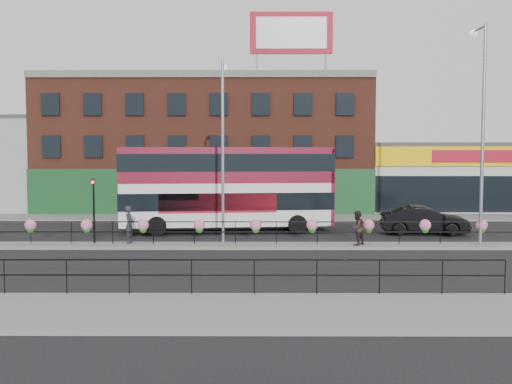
{
  "coord_description": "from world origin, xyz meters",
  "views": [
    {
      "loc": [
        0.14,
        -28.95,
        4.73
      ],
      "look_at": [
        0.0,
        3.0,
        2.5
      ],
      "focal_mm": 42.0,
      "sensor_mm": 36.0,
      "label": 1
    }
  ],
  "objects_px": {
    "pedestrian_b": "(357,228)",
    "lamp_column_east": "(481,115)",
    "lamp_column_west": "(223,136)",
    "pedestrian_a": "(129,225)",
    "double_decker_bus": "(227,180)",
    "car": "(424,220)"
  },
  "relations": [
    {
      "from": "double_decker_bus",
      "to": "pedestrian_a",
      "type": "distance_m",
      "value": 7.24
    },
    {
      "from": "double_decker_bus",
      "to": "pedestrian_b",
      "type": "bearing_deg",
      "value": -41.47
    },
    {
      "from": "double_decker_bus",
      "to": "pedestrian_b",
      "type": "relative_size",
      "value": 7.4
    },
    {
      "from": "pedestrian_a",
      "to": "pedestrian_b",
      "type": "height_order",
      "value": "pedestrian_a"
    },
    {
      "from": "double_decker_bus",
      "to": "lamp_column_east",
      "type": "height_order",
      "value": "lamp_column_east"
    },
    {
      "from": "pedestrian_b",
      "to": "lamp_column_west",
      "type": "relative_size",
      "value": 0.19
    },
    {
      "from": "double_decker_bus",
      "to": "lamp_column_east",
      "type": "xyz_separation_m",
      "value": [
        12.55,
        -5.46,
        3.43
      ]
    },
    {
      "from": "lamp_column_west",
      "to": "lamp_column_east",
      "type": "height_order",
      "value": "lamp_column_east"
    },
    {
      "from": "pedestrian_a",
      "to": "pedestrian_b",
      "type": "distance_m",
      "value": 11.14
    },
    {
      "from": "pedestrian_a",
      "to": "lamp_column_west",
      "type": "distance_m",
      "value": 6.36
    },
    {
      "from": "car",
      "to": "lamp_column_west",
      "type": "height_order",
      "value": "lamp_column_west"
    },
    {
      "from": "pedestrian_b",
      "to": "lamp_column_west",
      "type": "height_order",
      "value": "lamp_column_west"
    },
    {
      "from": "lamp_column_west",
      "to": "lamp_column_east",
      "type": "relative_size",
      "value": 0.84
    },
    {
      "from": "lamp_column_west",
      "to": "pedestrian_a",
      "type": "bearing_deg",
      "value": -179.75
    },
    {
      "from": "pedestrian_b",
      "to": "lamp_column_east",
      "type": "relative_size",
      "value": 0.16
    },
    {
      "from": "pedestrian_a",
      "to": "lamp_column_west",
      "type": "bearing_deg",
      "value": -86.67
    },
    {
      "from": "pedestrian_b",
      "to": "lamp_column_west",
      "type": "bearing_deg",
      "value": -48.28
    },
    {
      "from": "lamp_column_west",
      "to": "lamp_column_east",
      "type": "bearing_deg",
      "value": -0.94
    },
    {
      "from": "double_decker_bus",
      "to": "lamp_column_east",
      "type": "relative_size",
      "value": 1.16
    },
    {
      "from": "car",
      "to": "lamp_column_west",
      "type": "bearing_deg",
      "value": 116.92
    },
    {
      "from": "pedestrian_a",
      "to": "lamp_column_east",
      "type": "xyz_separation_m",
      "value": [
        17.11,
        -0.18,
        5.37
      ]
    },
    {
      "from": "double_decker_bus",
      "to": "pedestrian_a",
      "type": "relative_size",
      "value": 6.73
    }
  ]
}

